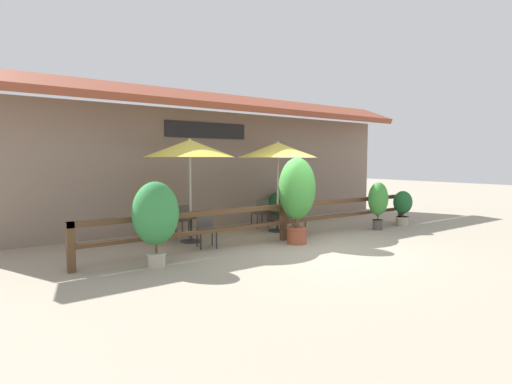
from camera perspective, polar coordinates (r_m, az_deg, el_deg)
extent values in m
plane|color=#9E937F|center=(9.77, 7.90, -7.83)|extent=(60.00, 60.00, 0.00)
cube|color=gray|center=(12.91, -5.01, 3.27)|extent=(14.00, 0.40, 3.60)
cube|color=brown|center=(12.56, -3.76, 12.74)|extent=(14.28, 1.48, 0.70)
cube|color=black|center=(12.42, -7.03, 8.74)|extent=(2.73, 0.04, 0.47)
cube|color=brown|center=(10.39, 3.96, -2.04)|extent=(10.40, 0.14, 0.11)
cube|color=brown|center=(10.45, 3.94, -4.33)|extent=(10.40, 0.10, 0.09)
cube|color=brown|center=(8.23, -24.95, -7.19)|extent=(0.14, 0.14, 0.95)
cube|color=brown|center=(10.45, 3.94, -4.33)|extent=(0.14, 0.14, 0.95)
cube|color=brown|center=(14.26, 20.03, -2.20)|extent=(0.14, 0.14, 0.95)
cylinder|color=#B7B2A8|center=(10.28, -9.34, -0.93)|extent=(0.06, 0.06, 2.23)
cone|color=#EAD64C|center=(10.24, -9.43, 6.17)|extent=(2.30, 2.30, 0.44)
sphere|color=#B2ADA3|center=(10.25, -9.45, 7.41)|extent=(0.07, 0.07, 0.07)
cylinder|color=#4C3826|center=(10.33, -9.31, -3.33)|extent=(1.01, 1.01, 0.05)
cylinder|color=#333333|center=(10.39, -9.28, -5.26)|extent=(0.07, 0.07, 0.66)
cylinder|color=#333333|center=(10.45, -9.26, -6.95)|extent=(0.55, 0.55, 0.03)
cube|color=#514C47|center=(9.63, -7.08, -5.26)|extent=(0.51, 0.51, 0.05)
cube|color=#514C47|center=(9.78, -7.38, -3.78)|extent=(0.40, 0.13, 0.40)
cylinder|color=#2D2D2D|center=(9.45, -7.90, -6.93)|extent=(0.04, 0.04, 0.43)
cylinder|color=#2D2D2D|center=(9.54, -5.67, -6.79)|extent=(0.04, 0.04, 0.43)
cylinder|color=#2D2D2D|center=(9.81, -8.43, -6.51)|extent=(0.04, 0.04, 0.43)
cylinder|color=#2D2D2D|center=(9.90, -6.28, -6.38)|extent=(0.04, 0.04, 0.43)
cube|color=#514C47|center=(11.14, -10.94, -3.96)|extent=(0.43, 0.43, 0.05)
cube|color=#514C47|center=(10.94, -10.52, -2.92)|extent=(0.40, 0.05, 0.40)
cylinder|color=#2D2D2D|center=(11.43, -10.49, -4.95)|extent=(0.04, 0.04, 0.43)
cylinder|color=#2D2D2D|center=(11.27, -12.22, -5.12)|extent=(0.04, 0.04, 0.43)
cylinder|color=#2D2D2D|center=(11.10, -9.60, -5.23)|extent=(0.04, 0.04, 0.43)
cylinder|color=#2D2D2D|center=(10.93, -11.38, -5.40)|extent=(0.04, 0.04, 0.43)
cylinder|color=#B7B2A8|center=(11.70, 3.11, -0.21)|extent=(0.06, 0.06, 2.23)
cone|color=#EAD64C|center=(11.66, 3.14, 6.02)|extent=(2.30, 2.30, 0.44)
sphere|color=#B2ADA3|center=(11.67, 3.14, 7.11)|extent=(0.07, 0.07, 0.07)
cylinder|color=#4C3826|center=(11.74, 3.10, -2.33)|extent=(1.01, 1.01, 0.05)
cylinder|color=#333333|center=(11.79, 3.09, -4.03)|extent=(0.07, 0.07, 0.66)
cylinder|color=#333333|center=(11.84, 3.09, -5.52)|extent=(0.55, 0.55, 0.03)
cube|color=#514C47|center=(11.14, 5.72, -3.90)|extent=(0.50, 0.50, 0.05)
cube|color=#514C47|center=(11.27, 5.25, -2.64)|extent=(0.40, 0.12, 0.40)
cylinder|color=#2D2D2D|center=(10.92, 5.33, -5.34)|extent=(0.04, 0.04, 0.43)
cylinder|color=#2D2D2D|center=(11.11, 7.05, -5.18)|extent=(0.04, 0.04, 0.43)
cylinder|color=#2D2D2D|center=(11.25, 4.38, -5.04)|extent=(0.04, 0.04, 0.43)
cylinder|color=#2D2D2D|center=(11.43, 6.07, -4.90)|extent=(0.04, 0.04, 0.43)
cube|color=#514C47|center=(12.39, 0.54, -3.02)|extent=(0.47, 0.47, 0.05)
cube|color=#514C47|center=(12.20, 0.97, -2.07)|extent=(0.40, 0.09, 0.40)
cylinder|color=#2D2D2D|center=(12.68, 0.87, -3.93)|extent=(0.04, 0.04, 0.43)
cylinder|color=#2D2D2D|center=(12.50, -0.65, -4.05)|extent=(0.04, 0.04, 0.43)
cylinder|color=#2D2D2D|center=(12.36, 1.74, -4.16)|extent=(0.04, 0.04, 0.43)
cylinder|color=#2D2D2D|center=(12.17, 0.18, -4.29)|extent=(0.04, 0.04, 0.43)
cylinder|color=#9E4C33|center=(10.12, 5.83, -6.19)|extent=(0.49, 0.49, 0.41)
cylinder|color=#9E4C33|center=(10.08, 5.84, -5.16)|extent=(0.53, 0.53, 0.04)
cylinder|color=brown|center=(10.04, 5.85, -3.75)|extent=(0.09, 0.09, 0.46)
ellipsoid|color=#3D8E38|center=(9.96, 5.88, 0.49)|extent=(0.96, 0.86, 1.54)
cylinder|color=#564C47|center=(12.57, 16.97, -4.50)|extent=(0.28, 0.28, 0.30)
cylinder|color=#564C47|center=(12.55, 16.98, -3.91)|extent=(0.30, 0.30, 0.04)
cylinder|color=brown|center=(12.53, 17.00, -3.15)|extent=(0.05, 0.05, 0.30)
ellipsoid|color=#3D8E38|center=(12.48, 17.05, -0.95)|extent=(0.62, 0.56, 0.99)
cylinder|color=#B7AD99|center=(8.15, -14.02, -9.42)|extent=(0.33, 0.33, 0.28)
cylinder|color=#B7AD99|center=(8.12, -14.03, -8.60)|extent=(0.36, 0.36, 0.04)
cylinder|color=brown|center=(8.08, -14.06, -7.18)|extent=(0.06, 0.06, 0.37)
ellipsoid|color=#338442|center=(7.98, -14.15, -2.97)|extent=(0.91, 0.82, 1.24)
cylinder|color=#B7AD99|center=(13.68, 20.17, -3.90)|extent=(0.39, 0.39, 0.28)
cylinder|color=#B7AD99|center=(13.66, 20.18, -3.40)|extent=(0.43, 0.43, 0.04)
cylinder|color=brown|center=(13.65, 20.19, -2.86)|extent=(0.07, 0.07, 0.22)
ellipsoid|color=#1E5B2D|center=(13.61, 20.24, -1.39)|extent=(0.63, 0.56, 0.73)
cylinder|color=#564C47|center=(13.66, 3.66, -3.75)|extent=(0.33, 0.33, 0.23)
cylinder|color=#564C47|center=(13.65, 3.66, -3.37)|extent=(0.36, 0.36, 0.04)
ellipsoid|color=#1E5B2D|center=(13.60, 3.67, -1.70)|extent=(0.98, 0.88, 0.89)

